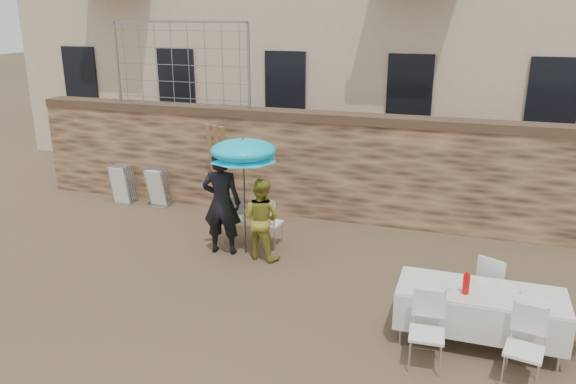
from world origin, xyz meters
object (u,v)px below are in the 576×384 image
(umbrella, at_px, (243,154))
(couple_chair_right, at_px, (269,222))
(man_suit, at_px, (222,203))
(chair_stack_left, at_px, (127,182))
(banquet_table, at_px, (481,294))
(table_chair_front_left, at_px, (427,333))
(woman_dress, at_px, (261,219))
(couple_chair_left, at_px, (235,217))
(table_chair_back, at_px, (495,286))
(soda_bottle, at_px, (466,284))
(chair_stack_right, at_px, (161,185))
(table_chair_front_right, at_px, (524,349))

(umbrella, bearing_deg, couple_chair_right, 56.31)
(man_suit, height_order, chair_stack_left, man_suit)
(banquet_table, xyz_separation_m, table_chair_front_left, (-0.60, -0.75, -0.25))
(woman_dress, relative_size, umbrella, 0.75)
(banquet_table, bearing_deg, couple_chair_left, 153.56)
(man_suit, bearing_deg, woman_dress, 171.84)
(chair_stack_left, bearing_deg, table_chair_back, -19.67)
(umbrella, relative_size, soda_bottle, 7.58)
(man_suit, bearing_deg, table_chair_front_left, 139.74)
(table_chair_front_left, bearing_deg, chair_stack_left, 145.32)
(umbrella, xyz_separation_m, couple_chair_left, (-0.40, 0.45, -1.38))
(man_suit, distance_m, banquet_table, 4.74)
(couple_chair_left, bearing_deg, table_chair_back, 147.10)
(table_chair_front_left, distance_m, chair_stack_left, 8.42)
(banquet_table, bearing_deg, chair_stack_right, 152.04)
(soda_bottle, height_order, table_chair_front_right, soda_bottle)
(banquet_table, relative_size, table_chair_front_right, 2.19)
(soda_bottle, relative_size, table_chair_front_left, 0.27)
(banquet_table, xyz_separation_m, chair_stack_right, (-6.88, 3.65, -0.27))
(couple_chair_left, distance_m, table_chair_front_right, 5.75)
(couple_chair_right, distance_m, chair_stack_right, 3.46)
(couple_chair_right, height_order, soda_bottle, soda_bottle)
(woman_dress, height_order, soda_bottle, woman_dress)
(umbrella, distance_m, couple_chair_left, 1.50)
(banquet_table, distance_m, table_chair_front_right, 0.94)
(banquet_table, height_order, table_chair_front_left, table_chair_front_left)
(table_chair_back, bearing_deg, soda_bottle, 94.31)
(couple_chair_right, relative_size, chair_stack_right, 1.04)
(couple_chair_left, height_order, table_chair_front_right, same)
(banquet_table, height_order, chair_stack_right, chair_stack_right)
(table_chair_front_right, height_order, table_chair_back, same)
(table_chair_front_right, xyz_separation_m, chair_stack_right, (-7.38, 4.40, -0.02))
(soda_bottle, xyz_separation_m, chair_stack_right, (-6.68, 3.80, -0.45))
(table_chair_front_right, bearing_deg, man_suit, 164.90)
(soda_bottle, bearing_deg, chair_stack_right, 150.35)
(table_chair_front_right, relative_size, chair_stack_left, 1.04)
(man_suit, distance_m, chair_stack_right, 3.20)
(umbrella, relative_size, couple_chair_left, 2.05)
(woman_dress, relative_size, banquet_table, 0.70)
(man_suit, distance_m, umbrella, 0.99)
(couple_chair_right, relative_size, table_chair_front_right, 1.00)
(woman_dress, bearing_deg, table_chair_back, 177.47)
(table_chair_front_right, bearing_deg, table_chair_front_left, -169.11)
(umbrella, bearing_deg, couple_chair_left, 131.63)
(umbrella, bearing_deg, man_suit, -165.96)
(man_suit, relative_size, woman_dress, 1.30)
(couple_chair_right, xyz_separation_m, table_chair_back, (3.93, -1.40, 0.00))
(couple_chair_left, relative_size, banquet_table, 0.46)
(banquet_table, relative_size, chair_stack_left, 2.28)
(banquet_table, height_order, soda_bottle, soda_bottle)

